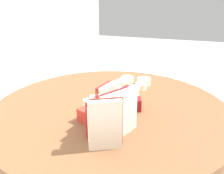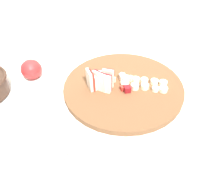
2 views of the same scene
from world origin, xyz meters
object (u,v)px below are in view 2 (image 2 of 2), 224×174
Objects in this scene: banana_slice_rows at (143,84)px; cutting_board at (123,86)px; apple_dice_pile at (117,81)px; whole_apple at (31,69)px; apple_wedge_fan at (100,80)px.

cutting_board is at bearing 173.67° from banana_slice_rows.
whole_apple reaches higher than apple_dice_pile.
apple_wedge_fan is at bearing -175.35° from banana_slice_rows.
whole_apple is at bearing 170.04° from cutting_board.
cutting_board is 0.07m from banana_slice_rows.
apple_wedge_fan is 0.87× the size of apple_dice_pile.
apple_dice_pile is 0.08m from banana_slice_rows.
banana_slice_rows reaches higher than cutting_board.
whole_apple is at bearing 170.63° from banana_slice_rows.
apple_wedge_fan is 0.14m from banana_slice_rows.
banana_slice_rows is 0.39m from whole_apple.
whole_apple is at bearing 162.95° from apple_wedge_fan.
whole_apple is at bearing 169.72° from apple_dice_pile.
banana_slice_rows is (0.06, -0.01, 0.02)m from cutting_board.
banana_slice_rows is (0.14, 0.01, -0.02)m from apple_wedge_fan.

